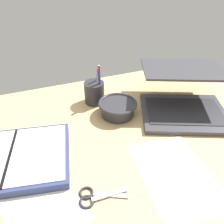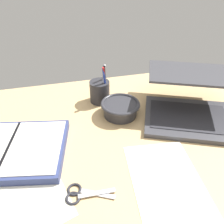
# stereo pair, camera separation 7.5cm
# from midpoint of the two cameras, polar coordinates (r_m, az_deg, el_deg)

# --- Properties ---
(desk_top) EXTENTS (1.40, 1.00, 0.02)m
(desk_top) POSITION_cam_midpoint_polar(r_m,az_deg,el_deg) (0.72, 6.37, -10.12)
(desk_top) COLOR tan
(desk_top) RESTS_ON ground
(laptop) EXTENTS (0.44, 0.46, 0.16)m
(laptop) POSITION_cam_midpoint_polar(r_m,az_deg,el_deg) (0.89, 21.88, 2.33)
(laptop) COLOR #38383D
(laptop) RESTS_ON desk_top
(bowl) EXTENTS (0.15, 0.15, 0.06)m
(bowl) POSITION_cam_midpoint_polar(r_m,az_deg,el_deg) (0.84, 4.72, 0.95)
(bowl) COLOR #2D2D33
(bowl) RESTS_ON desk_top
(pen_cup) EXTENTS (0.08, 0.08, 0.17)m
(pen_cup) POSITION_cam_midpoint_polar(r_m,az_deg,el_deg) (0.91, -0.82, 5.40)
(pen_cup) COLOR #28282D
(pen_cup) RESTS_ON desk_top
(planner) EXTENTS (0.38, 0.31, 0.03)m
(planner) POSITION_cam_midpoint_polar(r_m,az_deg,el_deg) (0.74, -22.50, -9.20)
(planner) COLOR navy
(planner) RESTS_ON desk_top
(scissors) EXTENTS (0.13, 0.07, 0.01)m
(scissors) POSITION_cam_midpoint_polar(r_m,az_deg,el_deg) (0.61, -4.79, -20.69)
(scissors) COLOR #B7B7BC
(scissors) RESTS_ON desk_top
(paper_sheet_front) EXTENTS (0.22, 0.30, 0.00)m
(paper_sheet_front) POSITION_cam_midpoint_polar(r_m,az_deg,el_deg) (0.66, 17.38, -16.89)
(paper_sheet_front) COLOR white
(paper_sheet_front) RESTS_ON desk_top
(paper_sheet_beside_planner) EXTENTS (0.24, 0.29, 0.00)m
(paper_sheet_beside_planner) POSITION_cam_midpoint_polar(r_m,az_deg,el_deg) (0.64, -17.72, -19.47)
(paper_sheet_beside_planner) COLOR silver
(paper_sheet_beside_planner) RESTS_ON desk_top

